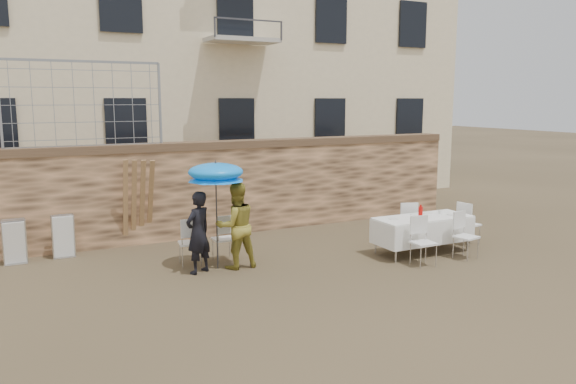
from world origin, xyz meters
name	(u,v)px	position (x,y,z in m)	size (l,w,h in m)	color
ground	(326,297)	(0.00, 0.00, 0.00)	(80.00, 80.00, 0.00)	brown
stone_wall	(221,189)	(0.00, 5.00, 1.10)	(13.00, 0.50, 2.20)	#926B49
chain_link_fence	(84,105)	(-3.00, 5.00, 3.10)	(3.20, 0.06, 1.80)	gray
man_suit	(198,233)	(-1.47, 2.20, 0.78)	(0.57, 0.37, 1.55)	black
woman_dress	(236,226)	(-0.72, 2.20, 0.83)	(0.81, 0.63, 1.66)	gold
umbrella	(216,175)	(-1.07, 2.30, 1.81)	(1.08, 1.08, 1.93)	#3F3F44
couple_chair_left	(190,241)	(-1.47, 2.75, 0.48)	(0.48, 0.48, 0.96)	white
couple_chair_right	(224,237)	(-0.77, 2.75, 0.48)	(0.48, 0.48, 0.96)	white
banquet_table	(423,219)	(3.20, 1.43, 0.73)	(2.10, 0.85, 0.78)	white
soda_bottle	(420,213)	(3.00, 1.28, 0.91)	(0.09, 0.09, 0.26)	red
table_chair_front_left	(424,242)	(2.60, 0.68, 0.48)	(0.48, 0.48, 0.96)	white
table_chair_front_right	(466,236)	(3.70, 0.68, 0.48)	(0.48, 0.48, 0.96)	white
table_chair_back	(406,222)	(3.40, 2.23, 0.48)	(0.48, 0.48, 0.96)	white
table_chair_side	(469,223)	(4.60, 1.53, 0.48)	(0.48, 0.48, 0.96)	white
chair_stack_left	(14,240)	(-4.53, 4.51, 0.46)	(0.46, 0.40, 0.92)	white
chair_stack_right	(63,235)	(-3.63, 4.51, 0.46)	(0.46, 0.32, 0.92)	white
wood_planks	(140,202)	(-2.03, 4.58, 1.00)	(0.70, 0.20, 2.00)	#A37749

